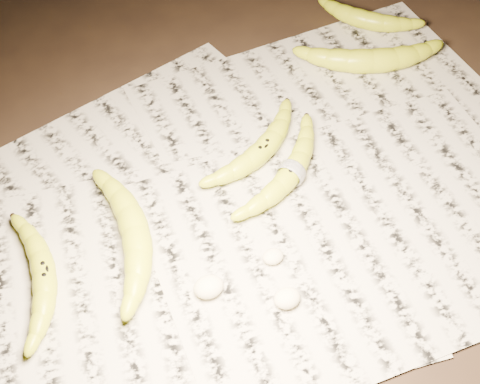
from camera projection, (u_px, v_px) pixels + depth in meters
name	position (u px, v px, depth m)	size (l,w,h in m)	color
ground	(252.00, 205.00, 0.96)	(3.00, 3.00, 0.00)	black
newspaper_patch	(243.00, 198.00, 0.96)	(0.90, 0.70, 0.01)	#B8B29D
banana_left_a	(43.00, 274.00, 0.86)	(0.18, 0.05, 0.03)	yellow
banana_left_b	(135.00, 232.00, 0.89)	(0.21, 0.06, 0.04)	yellow
banana_center	(262.00, 149.00, 0.99)	(0.18, 0.05, 0.03)	yellow
banana_taped	(291.00, 171.00, 0.96)	(0.20, 0.05, 0.03)	yellow
banana_upper_a	(372.00, 59.00, 1.11)	(0.21, 0.07, 0.04)	yellow
banana_upper_b	(367.00, 18.00, 1.18)	(0.16, 0.05, 0.03)	yellow
measuring_tape	(291.00, 171.00, 0.96)	(0.04, 0.04, 0.00)	white
flesh_chunk_a	(208.00, 285.00, 0.85)	(0.04, 0.03, 0.02)	beige
flesh_chunk_b	(287.00, 297.00, 0.84)	(0.04, 0.03, 0.02)	beige
flesh_chunk_c	(273.00, 255.00, 0.88)	(0.03, 0.02, 0.02)	beige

